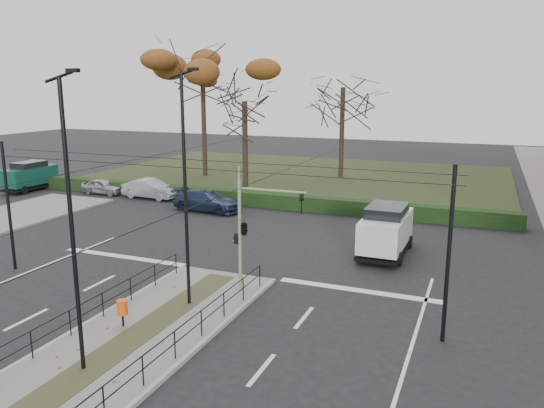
# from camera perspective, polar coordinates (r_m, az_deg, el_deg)

# --- Properties ---
(ground) EXTENTS (140.00, 140.00, 0.00)m
(ground) POSITION_cam_1_polar(r_m,az_deg,el_deg) (20.36, -11.34, -11.99)
(ground) COLOR black
(ground) RESTS_ON ground
(median_island) EXTENTS (4.40, 15.00, 0.14)m
(median_island) POSITION_cam_1_polar(r_m,az_deg,el_deg) (18.52, -15.72, -14.58)
(median_island) COLOR #605E5C
(median_island) RESTS_ON ground
(park) EXTENTS (38.00, 26.00, 0.10)m
(park) POSITION_cam_1_polar(r_m,az_deg,el_deg) (50.81, 2.88, 3.07)
(park) COLOR #272F17
(park) RESTS_ON ground
(hedge) EXTENTS (38.00, 1.00, 1.00)m
(hedge) POSITION_cam_1_polar(r_m,az_deg,el_deg) (38.53, -3.70, 0.71)
(hedge) COLOR black
(hedge) RESTS_ON ground
(median_railing) EXTENTS (4.14, 13.24, 0.92)m
(median_railing) POSITION_cam_1_polar(r_m,az_deg,el_deg) (18.06, -16.09, -12.14)
(median_railing) COLOR black
(median_railing) RESTS_ON median_island
(catenary) EXTENTS (20.00, 34.00, 6.00)m
(catenary) POSITION_cam_1_polar(r_m,az_deg,el_deg) (20.53, -9.27, -1.58)
(catenary) COLOR black
(catenary) RESTS_ON ground
(traffic_light) EXTENTS (3.15, 1.77, 4.61)m
(traffic_light) POSITION_cam_1_polar(r_m,az_deg,el_deg) (21.52, -2.85, -2.42)
(traffic_light) COLOR gray
(traffic_light) RESTS_ON median_island
(litter_bin) EXTENTS (0.38, 0.38, 0.97)m
(litter_bin) POSITION_cam_1_polar(r_m,az_deg,el_deg) (19.52, -15.82, -10.68)
(litter_bin) COLOR black
(litter_bin) RESTS_ON median_island
(streetlamp_median_near) EXTENTS (0.73, 0.15, 8.68)m
(streetlamp_median_near) POSITION_cam_1_polar(r_m,az_deg,el_deg) (15.88, -20.71, -2.17)
(streetlamp_median_near) COLOR black
(streetlamp_median_near) RESTS_ON median_island
(streetlamp_median_far) EXTENTS (0.74, 0.15, 8.87)m
(streetlamp_median_far) POSITION_cam_1_polar(r_m,az_deg,el_deg) (19.84, -9.27, 1.57)
(streetlamp_median_far) COLOR black
(streetlamp_median_far) RESTS_ON median_island
(parked_car_first) EXTENTS (3.60, 1.46, 1.23)m
(parked_car_first) POSITION_cam_1_polar(r_m,az_deg,el_deg) (44.25, -17.70, 1.82)
(parked_car_first) COLOR #9EA0A5
(parked_car_first) RESTS_ON ground
(parked_car_second) EXTENTS (4.48, 1.68, 1.46)m
(parked_car_second) POSITION_cam_1_polar(r_m,az_deg,el_deg) (41.53, -12.93, 1.60)
(parked_car_second) COLOR #9EA0A5
(parked_car_second) RESTS_ON ground
(parked_car_third) EXTENTS (5.07, 2.37, 1.43)m
(parked_car_third) POSITION_cam_1_polar(r_m,az_deg,el_deg) (36.61, -6.96, 0.36)
(parked_car_third) COLOR #1B2841
(parked_car_third) RESTS_ON ground
(white_van) EXTENTS (2.26, 4.83, 2.53)m
(white_van) POSITION_cam_1_polar(r_m,az_deg,el_deg) (27.47, 12.16, -2.65)
(white_van) COLOR silver
(white_van) RESTS_ON ground
(green_van) EXTENTS (1.93, 4.67, 2.37)m
(green_van) POSITION_cam_1_polar(r_m,az_deg,el_deg) (47.92, -24.57, 2.82)
(green_van) COLOR #0D3B2F
(green_van) RESTS_ON ground
(rust_tree) EXTENTS (10.31, 10.31, 13.40)m
(rust_tree) POSITION_cam_1_polar(r_m,az_deg,el_deg) (50.36, -7.51, 14.59)
(rust_tree) COLOR black
(rust_tree) RESTS_ON park
(bare_tree_center) EXTENTS (7.06, 7.06, 10.93)m
(bare_tree_center) POSITION_cam_1_polar(r_m,az_deg,el_deg) (49.57, 7.64, 11.65)
(bare_tree_center) COLOR black
(bare_tree_center) RESTS_ON park
(bare_tree_near) EXTENTS (5.42, 5.42, 9.52)m
(bare_tree_near) POSITION_cam_1_polar(r_m,az_deg,el_deg) (42.37, -2.96, 10.28)
(bare_tree_near) COLOR black
(bare_tree_near) RESTS_ON park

